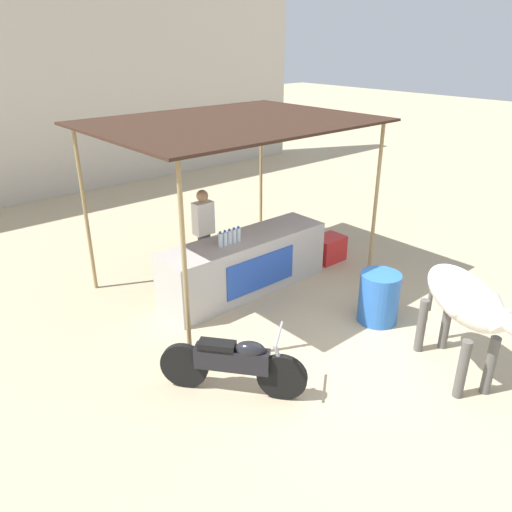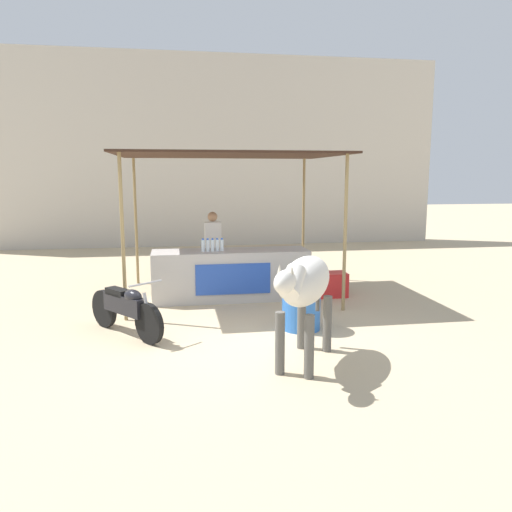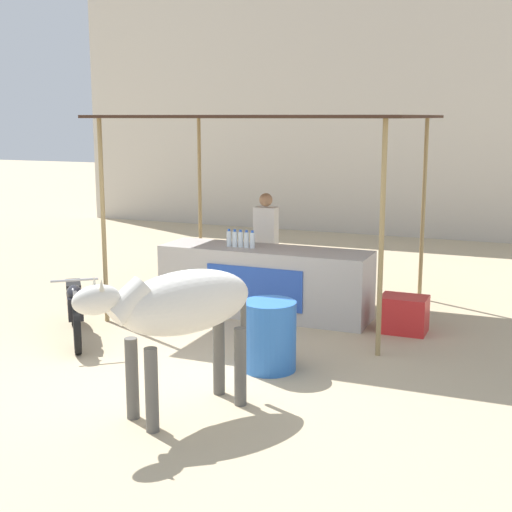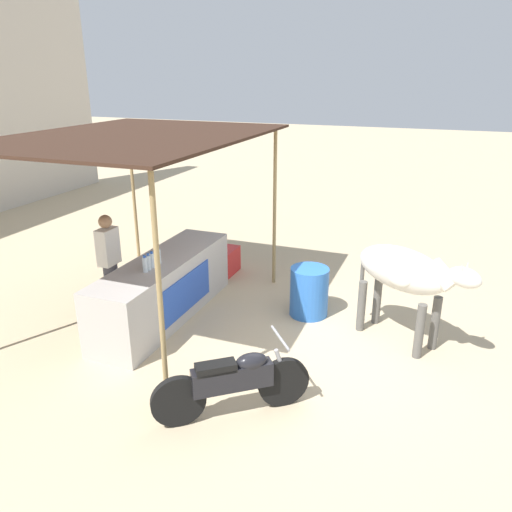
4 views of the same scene
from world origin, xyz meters
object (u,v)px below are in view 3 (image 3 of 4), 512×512
object	(u,v)px
vendor_behind_counter	(266,246)
cow	(180,308)
water_barrel	(269,336)
cooler_box	(404,314)
motorcycle_parked	(75,306)
stall_counter	(265,282)

from	to	relation	value
vendor_behind_counter	cow	size ratio (longest dim) A/B	0.94
water_barrel	cooler_box	bearing A→B (deg)	60.51
cooler_box	motorcycle_parked	xyz separation A→B (m)	(-3.80, -1.86, 0.19)
stall_counter	cow	xyz separation A→B (m)	(0.54, -3.50, 0.55)
stall_counter	water_barrel	bearing A→B (deg)	-67.10
cow	vendor_behind_counter	bearing A→B (deg)	100.93
cooler_box	motorcycle_parked	world-z (taller)	motorcycle_parked
cooler_box	cow	xyz separation A→B (m)	(-1.45, -3.40, 0.79)
stall_counter	motorcycle_parked	distance (m)	2.66
stall_counter	cooler_box	bearing A→B (deg)	-2.79
cooler_box	motorcycle_parked	distance (m)	4.23
stall_counter	vendor_behind_counter	bearing A→B (deg)	110.61
vendor_behind_counter	cooler_box	size ratio (longest dim) A/B	2.75
vendor_behind_counter	cooler_box	xyz separation A→B (m)	(2.28, -0.85, -0.61)
stall_counter	water_barrel	size ratio (longest dim) A/B	3.84
cooler_box	stall_counter	bearing A→B (deg)	177.21
stall_counter	vendor_behind_counter	distance (m)	0.89
vendor_behind_counter	water_barrel	xyz separation A→B (m)	(1.16, -2.82, -0.46)
stall_counter	cow	world-z (taller)	cow
cow	motorcycle_parked	xyz separation A→B (m)	(-2.34, 1.54, -0.61)
cooler_box	water_barrel	world-z (taller)	water_barrel
stall_counter	motorcycle_parked	size ratio (longest dim) A/B	2.05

